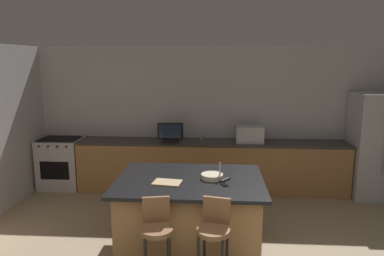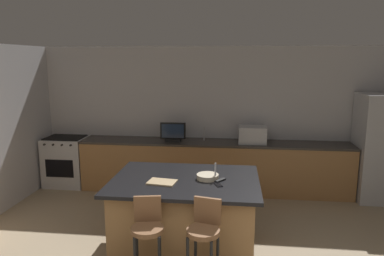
{
  "view_description": "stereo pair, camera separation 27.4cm",
  "coord_description": "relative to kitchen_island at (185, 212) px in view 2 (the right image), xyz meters",
  "views": [
    {
      "loc": [
        0.02,
        -2.4,
        2.36
      ],
      "look_at": [
        -0.33,
        3.02,
        1.34
      ],
      "focal_mm": 33.81,
      "sensor_mm": 36.0,
      "label": 1
    },
    {
      "loc": [
        0.29,
        -2.37,
        2.36
      ],
      "look_at": [
        -0.33,
        3.02,
        1.34
      ],
      "focal_mm": 33.81,
      "sensor_mm": 36.0,
      "label": 2
    }
  ],
  "objects": [
    {
      "name": "kitchen_island",
      "position": [
        0.0,
        0.0,
        0.0
      ],
      "size": [
        1.83,
        1.36,
        0.9
      ],
      "color": "black",
      "rests_on": "ground_plane"
    },
    {
      "name": "microwave",
      "position": [
        0.92,
        2.04,
        0.6
      ],
      "size": [
        0.48,
        0.36,
        0.29
      ],
      "primitive_type": "cube",
      "color": "#B7BABF",
      "rests_on": "counter_back"
    },
    {
      "name": "bar_stool_right",
      "position": [
        0.31,
        -0.87,
        0.12
      ],
      "size": [
        0.35,
        0.37,
        0.97
      ],
      "rotation": [
        0.0,
        0.0,
        -0.22
      ],
      "color": "brown",
      "rests_on": "ground_plane"
    },
    {
      "name": "bar_stool_left",
      "position": [
        -0.28,
        -0.85,
        0.11
      ],
      "size": [
        0.34,
        0.36,
        0.95
      ],
      "rotation": [
        0.0,
        0.0,
        0.19
      ],
      "color": "brown",
      "rests_on": "ground_plane"
    },
    {
      "name": "tv_monitor",
      "position": [
        -0.49,
        1.99,
        0.61
      ],
      "size": [
        0.45,
        0.16,
        0.34
      ],
      "color": "black",
      "rests_on": "counter_back"
    },
    {
      "name": "wall_back",
      "position": [
        0.29,
        2.42,
        0.84
      ],
      "size": [
        7.06,
        0.12,
        2.61
      ],
      "primitive_type": "cube",
      "color": "#BCBCC1",
      "rests_on": "ground_plane"
    },
    {
      "name": "cutting_board",
      "position": [
        -0.26,
        -0.17,
        0.45
      ],
      "size": [
        0.36,
        0.28,
        0.02
      ],
      "primitive_type": "cube",
      "rotation": [
        0.0,
        0.0,
        -0.14
      ],
      "color": "tan",
      "rests_on": "kitchen_island"
    },
    {
      "name": "tv_remote",
      "position": [
        0.44,
        -0.03,
        0.45
      ],
      "size": [
        0.14,
        0.16,
        0.02
      ],
      "primitive_type": "cube",
      "rotation": [
        0.0,
        0.0,
        -0.65
      ],
      "color": "black",
      "rests_on": "kitchen_island"
    },
    {
      "name": "sink_faucet_back",
      "position": [
        0.06,
        2.14,
        0.58
      ],
      "size": [
        0.02,
        0.02,
        0.24
      ],
      "primitive_type": "cylinder",
      "color": "#B2B2B7",
      "rests_on": "counter_back"
    },
    {
      "name": "refrigerator",
      "position": [
        3.09,
        1.97,
        0.45
      ],
      "size": [
        0.83,
        0.78,
        1.81
      ],
      "color": "#B7BABF",
      "rests_on": "ground_plane"
    },
    {
      "name": "counter_back",
      "position": [
        0.25,
        2.04,
        -0.0
      ],
      "size": [
        4.84,
        0.62,
        0.92
      ],
      "color": "#9E7042",
      "rests_on": "ground_plane"
    },
    {
      "name": "range_oven",
      "position": [
        -2.55,
        2.04,
        0.01
      ],
      "size": [
        0.75,
        0.63,
        0.94
      ],
      "color": "#B7BABF",
      "rests_on": "ground_plane"
    },
    {
      "name": "sink_faucet_island",
      "position": [
        0.38,
        0.0,
        0.55
      ],
      "size": [
        0.02,
        0.02,
        0.22
      ],
      "primitive_type": "cylinder",
      "color": "#B2B2B7",
      "rests_on": "kitchen_island"
    },
    {
      "name": "cell_phone",
      "position": [
        0.42,
        -0.18,
        0.44
      ],
      "size": [
        0.12,
        0.17,
        0.01
      ],
      "primitive_type": "cube",
      "rotation": [
        0.0,
        0.0,
        0.37
      ],
      "color": "black",
      "rests_on": "kitchen_island"
    },
    {
      "name": "fruit_bowl",
      "position": [
        0.28,
        0.03,
        0.47
      ],
      "size": [
        0.28,
        0.28,
        0.06
      ],
      "primitive_type": "cylinder",
      "color": "beige",
      "rests_on": "kitchen_island"
    }
  ]
}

